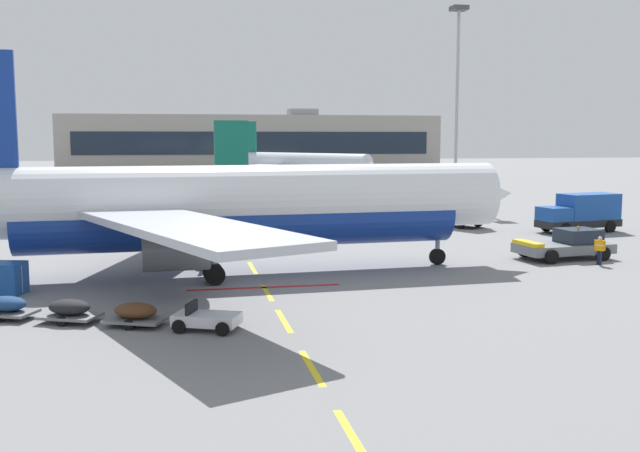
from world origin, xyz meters
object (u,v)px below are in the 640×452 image
airliner_foreground (233,205)px  uld_cargo_container (6,279)px  pushback_tug (567,245)px  ground_crew_worker (600,249)px  airliner_mid_left (329,183)px  airliner_far_center (299,165)px  fuel_service_truck (451,207)px  catering_truck (581,212)px  baggage_train (103,312)px  apron_light_mast_far (457,81)px

airliner_foreground → uld_cargo_container: airliner_foreground is taller
pushback_tug → ground_crew_worker: pushback_tug is taller
airliner_mid_left → pushback_tug: bearing=-74.0°
airliner_far_center → fuel_service_truck: (4.35, -55.36, -1.72)m
airliner_foreground → airliner_far_center: size_ratio=1.33×
catering_truck → ground_crew_worker: 16.42m
fuel_service_truck → baggage_train: (-26.89, -29.88, -1.11)m
airliner_foreground → apron_light_mast_far: (28.99, 39.94, 10.27)m
airliner_mid_left → airliner_foreground: bearing=-110.6°
airliner_mid_left → catering_truck: size_ratio=3.65×
airliner_mid_left → airliner_far_center: size_ratio=1.02×
fuel_service_truck → pushback_tug: bearing=-87.7°
fuel_service_truck → ground_crew_worker: 20.88m
fuel_service_truck → ground_crew_worker: size_ratio=4.15×
fuel_service_truck → apron_light_mast_far: 25.39m
catering_truck → fuel_service_truck: (-8.86, 6.16, 0.00)m
airliner_foreground → airliner_far_center: airliner_foreground is taller
airliner_mid_left → uld_cargo_container: 43.39m
airliner_mid_left → airliner_far_center: airliner_far_center is taller
airliner_foreground → pushback_tug: 21.64m
airliner_foreground → baggage_train: size_ratio=3.09×
uld_cargo_container → apron_light_mast_far: bearing=46.9°
baggage_train → uld_cargo_container: (-5.25, 7.00, 0.27)m
catering_truck → ground_crew_worker: catering_truck is taller
pushback_tug → ground_crew_worker: size_ratio=3.57×
pushback_tug → uld_cargo_container: (-32.88, -4.60, -0.10)m
airliner_far_center → fuel_service_truck: bearing=-85.5°
fuel_service_truck → baggage_train: fuel_service_truck is taller
airliner_mid_left → ground_crew_worker: bearing=-74.0°
pushback_tug → catering_truck: (8.12, 12.12, 0.74)m
fuel_service_truck → apron_light_mast_far: size_ratio=0.32×
airliner_foreground → airliner_far_center: bearing=77.7°
fuel_service_truck → airliner_far_center: bearing=94.5°
airliner_mid_left → ground_crew_worker: 35.55m
airliner_foreground → pushback_tug: size_ratio=5.53×
airliner_mid_left → uld_cargo_container: (-23.85, -36.17, -2.24)m
fuel_service_truck → airliner_foreground: bearing=-136.6°
airliner_foreground → fuel_service_truck: (20.64, 19.52, -2.30)m
catering_truck → airliner_foreground: bearing=-155.6°
airliner_foreground → apron_light_mast_far: 50.41m
ground_crew_worker → airliner_far_center: bearing=94.4°
pushback_tug → catering_truck: bearing=56.2°
catering_truck → baggage_train: bearing=-146.4°
catering_truck → uld_cargo_container: bearing=-157.8°
catering_truck → fuel_service_truck: size_ratio=1.00×
pushback_tug → baggage_train: bearing=-157.2°
baggage_train → apron_light_mast_far: apron_light_mast_far is taller
pushback_tug → baggage_train: pushback_tug is taller
pushback_tug → airliner_far_center: (-5.09, 73.64, 2.47)m
airliner_foreground → ground_crew_worker: airliner_foreground is taller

